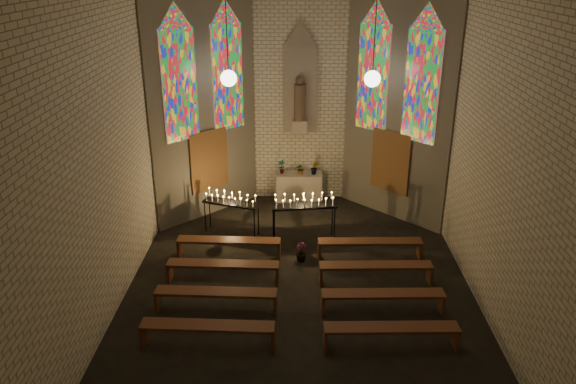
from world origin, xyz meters
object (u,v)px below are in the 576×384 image
(votive_stand_left, at_px, (231,200))
(altar, at_px, (299,188))
(votive_stand_right, at_px, (304,203))
(aisle_flower_pot, at_px, (301,252))

(votive_stand_left, bearing_deg, altar, 65.81)
(altar, height_order, votive_stand_left, votive_stand_left)
(altar, bearing_deg, votive_stand_right, -87.12)
(aisle_flower_pot, xyz_separation_m, votive_stand_left, (-1.93, 1.53, 0.76))
(votive_stand_right, bearing_deg, votive_stand_left, 162.32)
(altar, distance_m, aisle_flower_pot, 3.64)
(votive_stand_left, bearing_deg, aisle_flower_pot, -20.75)
(altar, relative_size, aisle_flower_pot, 2.92)
(altar, xyz_separation_m, votive_stand_right, (0.12, -2.46, 0.60))
(aisle_flower_pot, height_order, votive_stand_left, votive_stand_left)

